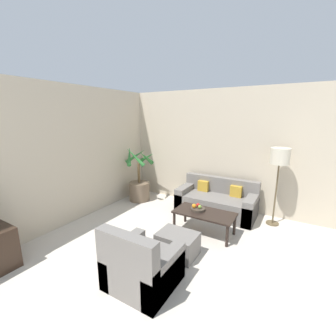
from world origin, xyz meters
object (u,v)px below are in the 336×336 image
at_px(potted_palm, 139,185).
at_px(coffee_table, 204,215).
at_px(fruit_bowl, 198,209).
at_px(orange_fruit, 194,206).
at_px(apple_green, 200,207).
at_px(armchair, 141,266).
at_px(ottoman, 178,244).
at_px(sofa_loveseat, 216,202).
at_px(apple_red, 198,205).
at_px(floor_lamp, 280,160).

distance_m(potted_palm, coffee_table, 2.17).
xyz_separation_m(fruit_bowl, orange_fruit, (-0.06, -0.03, 0.06)).
bearing_deg(coffee_table, apple_green, 176.83).
height_order(apple_green, armchair, armchair).
bearing_deg(fruit_bowl, potted_palm, 159.56).
bearing_deg(coffee_table, ottoman, -97.24).
relative_size(sofa_loveseat, apple_red, 23.32).
bearing_deg(sofa_loveseat, orange_fruit, -96.13).
height_order(sofa_loveseat, orange_fruit, sofa_loveseat).
relative_size(coffee_table, fruit_bowl, 4.16).
bearing_deg(sofa_loveseat, apple_green, -90.10).
distance_m(potted_palm, orange_fruit, 2.00).
xyz_separation_m(potted_palm, apple_green, (1.95, -0.72, 0.08)).
bearing_deg(sofa_loveseat, apple_red, -93.84).
height_order(sofa_loveseat, apple_red, sofa_loveseat).
distance_m(floor_lamp, orange_fruit, 1.83).
bearing_deg(fruit_bowl, orange_fruit, -154.83).
bearing_deg(apple_green, ottoman, -90.62).
distance_m(apple_red, apple_green, 0.08).
distance_m(apple_red, ottoman, 0.94).
bearing_deg(ottoman, coffee_table, 82.76).
bearing_deg(floor_lamp, orange_fruit, -139.81).
bearing_deg(orange_fruit, apple_green, 14.51).
bearing_deg(armchair, potted_palm, 128.34).
relative_size(apple_red, orange_fruit, 0.91).
height_order(sofa_loveseat, armchair, armchair).
bearing_deg(potted_palm, fruit_bowl, -20.44).
bearing_deg(armchair, orange_fruit, 90.53).
bearing_deg(apple_red, fruit_bowl, -68.59).
relative_size(sofa_loveseat, ottoman, 2.78).
relative_size(coffee_table, apple_green, 16.03).
relative_size(floor_lamp, armchair, 1.83).
height_order(floor_lamp, coffee_table, floor_lamp).
bearing_deg(orange_fruit, sofa_loveseat, 83.87).
height_order(armchair, ottoman, armchair).
relative_size(coffee_table, apple_red, 15.16).
xyz_separation_m(coffee_table, apple_green, (-0.10, 0.01, 0.13)).
bearing_deg(floor_lamp, fruit_bowl, -139.13).
xyz_separation_m(potted_palm, orange_fruit, (1.85, -0.74, 0.09)).
bearing_deg(coffee_table, sofa_loveseat, 95.67).
bearing_deg(apple_red, floor_lamp, 38.94).
relative_size(apple_red, ottoman, 0.12).
bearing_deg(ottoman, orange_fruit, 96.62).
distance_m(fruit_bowl, orange_fruit, 0.10).
xyz_separation_m(apple_red, orange_fruit, (-0.04, -0.08, 0.00)).
bearing_deg(sofa_loveseat, fruit_bowl, -92.41).
bearing_deg(floor_lamp, ottoman, -121.85).
distance_m(floor_lamp, apple_red, 1.75).
xyz_separation_m(coffee_table, apple_red, (-0.15, 0.06, 0.14)).
xyz_separation_m(potted_palm, apple_red, (1.90, -0.66, 0.09)).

